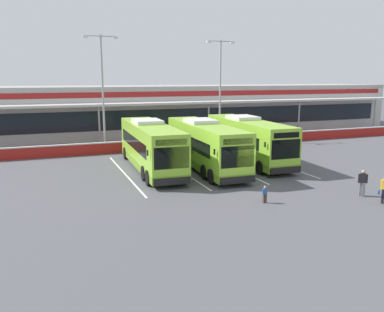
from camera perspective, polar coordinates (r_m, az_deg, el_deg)
The scene contains 14 objects.
ground_plane at distance 26.32m, azimuth 6.62°, elevation -4.29°, with size 200.00×200.00×0.00m, color #4C4C51.
terminal_building at distance 50.91m, azimuth -7.49°, elevation 6.63°, with size 70.00×13.00×6.00m.
red_barrier_wall at distance 39.33m, azimuth -3.15°, elevation 1.76°, with size 60.00×0.40×1.10m.
coach_bus_leftmost at distance 30.65m, azimuth -6.00°, elevation 1.36°, with size 3.27×12.24×3.78m.
coach_bus_left_centre at distance 30.85m, azimuth 1.83°, elevation 1.47°, with size 3.27×12.24×3.78m.
coach_bus_centre at distance 33.85m, azimuth 7.98°, elevation 2.24°, with size 3.27×12.24×3.78m.
bay_stripe_far_west at distance 29.81m, azimuth -9.67°, elevation -2.52°, with size 0.14×13.00×0.01m, color silver.
bay_stripe_west at distance 30.87m, azimuth -2.01°, elevation -1.90°, with size 0.14×13.00×0.01m, color silver.
bay_stripe_mid_west at distance 32.44m, azimuth 5.03°, elevation -1.29°, with size 0.14×13.00×0.01m, color silver.
bay_stripe_centre at distance 34.45m, azimuth 11.33°, elevation -0.73°, with size 0.14×13.00×0.01m, color silver.
pedestrian_in_dark_coat at distance 25.80m, azimuth 23.38°, elevation -3.47°, with size 0.49×0.42×1.62m.
pedestrian_child at distance 22.89m, azimuth 10.45°, elevation -5.37°, with size 0.33×0.18×1.00m.
lamp_post_west at distance 39.51m, azimuth -12.77°, elevation 9.91°, with size 3.24×0.28×11.00m.
lamp_post_centre at distance 44.04m, azimuth 4.08°, elevation 10.26°, with size 3.24×0.28×11.00m.
Camera 1 is at (-11.83, -22.45, 7.00)m, focal length 36.99 mm.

